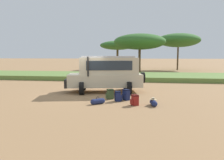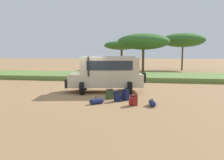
{
  "view_description": "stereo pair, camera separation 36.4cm",
  "coord_description": "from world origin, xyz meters",
  "px_view_note": "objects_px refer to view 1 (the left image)",
  "views": [
    {
      "loc": [
        3.78,
        -13.76,
        2.48
      ],
      "look_at": [
        1.89,
        -0.76,
        1.0
      ],
      "focal_mm": 35.0,
      "sensor_mm": 36.0,
      "label": 1
    },
    {
      "loc": [
        4.14,
        -13.71,
        2.48
      ],
      "look_at": [
        1.89,
        -0.76,
        1.0
      ],
      "focal_mm": 35.0,
      "sensor_mm": 36.0,
      "label": 2
    }
  ],
  "objects_px": {
    "duffel_bag_low_black_case": "(153,103)",
    "acacia_tree_far_left": "(118,45)",
    "backpack_beside_front_wheel": "(135,100)",
    "backpack_cluster_center": "(118,96)",
    "acacia_tree_left_mid": "(140,42)",
    "backpack_outermost": "(110,94)",
    "acacia_tree_centre_back": "(178,40)",
    "safari_vehicle": "(107,73)",
    "duffel_bag_soft_canvas": "(98,101)",
    "backpack_near_rear_wheel": "(126,95)"
  },
  "relations": [
    {
      "from": "duffel_bag_low_black_case",
      "to": "acacia_tree_far_left",
      "type": "height_order",
      "value": "acacia_tree_far_left"
    },
    {
      "from": "backpack_beside_front_wheel",
      "to": "backpack_cluster_center",
      "type": "bearing_deg",
      "value": 137.55
    },
    {
      "from": "backpack_beside_front_wheel",
      "to": "acacia_tree_left_mid",
      "type": "relative_size",
      "value": 0.07
    },
    {
      "from": "backpack_outermost",
      "to": "duffel_bag_low_black_case",
      "type": "height_order",
      "value": "backpack_outermost"
    },
    {
      "from": "backpack_outermost",
      "to": "backpack_cluster_center",
      "type": "bearing_deg",
      "value": -45.35
    },
    {
      "from": "backpack_outermost",
      "to": "acacia_tree_left_mid",
      "type": "xyz_separation_m",
      "value": [
        1.29,
        18.95,
        4.1
      ]
    },
    {
      "from": "backpack_cluster_center",
      "to": "backpack_outermost",
      "type": "xyz_separation_m",
      "value": [
        -0.53,
        0.54,
        0.01
      ]
    },
    {
      "from": "backpack_cluster_center",
      "to": "acacia_tree_centre_back",
      "type": "xyz_separation_m",
      "value": [
        7.07,
        26.89,
        4.75
      ]
    },
    {
      "from": "backpack_outermost",
      "to": "acacia_tree_left_mid",
      "type": "relative_size",
      "value": 0.08
    },
    {
      "from": "backpack_cluster_center",
      "to": "acacia_tree_left_mid",
      "type": "bearing_deg",
      "value": 87.79
    },
    {
      "from": "acacia_tree_left_mid",
      "to": "backpack_outermost",
      "type": "bearing_deg",
      "value": -93.89
    },
    {
      "from": "backpack_cluster_center",
      "to": "backpack_beside_front_wheel",
      "type": "bearing_deg",
      "value": -42.45
    },
    {
      "from": "backpack_outermost",
      "to": "duffel_bag_low_black_case",
      "type": "relative_size",
      "value": 0.74
    },
    {
      "from": "safari_vehicle",
      "to": "backpack_beside_front_wheel",
      "type": "distance_m",
      "value": 4.43
    },
    {
      "from": "duffel_bag_low_black_case",
      "to": "safari_vehicle",
      "type": "bearing_deg",
      "value": 128.66
    },
    {
      "from": "backpack_beside_front_wheel",
      "to": "duffel_bag_soft_canvas",
      "type": "bearing_deg",
      "value": -179.98
    },
    {
      "from": "duffel_bag_soft_canvas",
      "to": "acacia_tree_left_mid",
      "type": "relative_size",
      "value": 0.1
    },
    {
      "from": "safari_vehicle",
      "to": "acacia_tree_centre_back",
      "type": "distance_m",
      "value": 25.6
    },
    {
      "from": "backpack_cluster_center",
      "to": "safari_vehicle",
      "type": "bearing_deg",
      "value": 111.12
    },
    {
      "from": "duffel_bag_low_black_case",
      "to": "acacia_tree_far_left",
      "type": "relative_size",
      "value": 0.12
    },
    {
      "from": "duffel_bag_low_black_case",
      "to": "acacia_tree_left_mid",
      "type": "xyz_separation_m",
      "value": [
        -1.11,
        20.31,
        4.23
      ]
    },
    {
      "from": "backpack_beside_front_wheel",
      "to": "backpack_near_rear_wheel",
      "type": "xyz_separation_m",
      "value": [
        -0.54,
        1.24,
        0.03
      ]
    },
    {
      "from": "backpack_near_rear_wheel",
      "to": "duffel_bag_low_black_case",
      "type": "height_order",
      "value": "backpack_near_rear_wheel"
    },
    {
      "from": "safari_vehicle",
      "to": "duffel_bag_low_black_case",
      "type": "bearing_deg",
      "value": -51.34
    },
    {
      "from": "duffel_bag_low_black_case",
      "to": "acacia_tree_centre_back",
      "type": "distance_m",
      "value": 28.61
    },
    {
      "from": "acacia_tree_far_left",
      "to": "acacia_tree_centre_back",
      "type": "distance_m",
      "value": 10.51
    },
    {
      "from": "backpack_near_rear_wheel",
      "to": "duffel_bag_soft_canvas",
      "type": "bearing_deg",
      "value": -137.42
    },
    {
      "from": "backpack_beside_front_wheel",
      "to": "acacia_tree_centre_back",
      "type": "relative_size",
      "value": 0.07
    },
    {
      "from": "backpack_near_rear_wheel",
      "to": "acacia_tree_centre_back",
      "type": "relative_size",
      "value": 0.08
    },
    {
      "from": "backpack_cluster_center",
      "to": "acacia_tree_centre_back",
      "type": "relative_size",
      "value": 0.07
    },
    {
      "from": "safari_vehicle",
      "to": "acacia_tree_left_mid",
      "type": "distance_m",
      "value": 16.96
    },
    {
      "from": "backpack_cluster_center",
      "to": "duffel_bag_low_black_case",
      "type": "bearing_deg",
      "value": -23.75
    },
    {
      "from": "backpack_cluster_center",
      "to": "acacia_tree_centre_back",
      "type": "height_order",
      "value": "acacia_tree_centre_back"
    },
    {
      "from": "safari_vehicle",
      "to": "acacia_tree_centre_back",
      "type": "height_order",
      "value": "acacia_tree_centre_back"
    },
    {
      "from": "safari_vehicle",
      "to": "backpack_cluster_center",
      "type": "distance_m",
      "value": 3.3
    },
    {
      "from": "backpack_beside_front_wheel",
      "to": "acacia_tree_centre_back",
      "type": "height_order",
      "value": "acacia_tree_centre_back"
    },
    {
      "from": "safari_vehicle",
      "to": "backpack_beside_front_wheel",
      "type": "relative_size",
      "value": 10.34
    },
    {
      "from": "backpack_outermost",
      "to": "duffel_bag_low_black_case",
      "type": "distance_m",
      "value": 2.76
    },
    {
      "from": "backpack_near_rear_wheel",
      "to": "backpack_beside_front_wheel",
      "type": "bearing_deg",
      "value": -66.65
    },
    {
      "from": "acacia_tree_far_left",
      "to": "backpack_near_rear_wheel",
      "type": "bearing_deg",
      "value": -82.16
    },
    {
      "from": "backpack_outermost",
      "to": "acacia_tree_centre_back",
      "type": "xyz_separation_m",
      "value": [
        7.61,
        26.35,
        4.74
      ]
    },
    {
      "from": "safari_vehicle",
      "to": "acacia_tree_left_mid",
      "type": "height_order",
      "value": "acacia_tree_left_mid"
    },
    {
      "from": "backpack_outermost",
      "to": "acacia_tree_far_left",
      "type": "xyz_separation_m",
      "value": [
        -2.84,
        27.28,
        4.0
      ]
    },
    {
      "from": "backpack_beside_front_wheel",
      "to": "acacia_tree_centre_back",
      "type": "xyz_separation_m",
      "value": [
        6.13,
        27.75,
        4.76
      ]
    },
    {
      "from": "acacia_tree_centre_back",
      "to": "backpack_near_rear_wheel",
      "type": "bearing_deg",
      "value": -104.13
    },
    {
      "from": "backpack_cluster_center",
      "to": "duffel_bag_soft_canvas",
      "type": "bearing_deg",
      "value": -137.85
    },
    {
      "from": "acacia_tree_centre_back",
      "to": "backpack_outermost",
      "type": "bearing_deg",
      "value": -106.11
    },
    {
      "from": "acacia_tree_left_mid",
      "to": "backpack_cluster_center",
      "type": "bearing_deg",
      "value": -92.21
    },
    {
      "from": "backpack_outermost",
      "to": "acacia_tree_centre_back",
      "type": "distance_m",
      "value": 27.83
    },
    {
      "from": "backpack_beside_front_wheel",
      "to": "acacia_tree_far_left",
      "type": "height_order",
      "value": "acacia_tree_far_left"
    }
  ]
}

